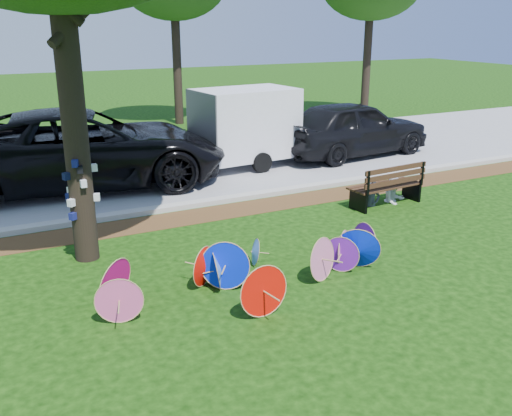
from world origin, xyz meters
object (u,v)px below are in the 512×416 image
Objects in this scene: person_left at (372,180)px; person_right at (395,177)px; parasol_pile at (262,265)px; black_van at (84,148)px; park_bench at (385,184)px; dark_pickup at (353,128)px; cargo_trailer at (245,123)px.

person_right is at bearing 7.92° from person_left.
person_right is at bearing 27.90° from parasol_pile.
black_van reaches higher than person_left.
dark_pickup is at bearing 58.30° from park_bench.
cargo_trailer is (4.76, 0.07, 0.28)m from black_van.
park_bench is 0.37m from person_right.
person_left is at bearing 31.59° from parasol_pile.
black_van is 1.39× the size of dark_pickup.
black_van reaches higher than dark_pickup.
cargo_trailer is at bearing 80.37° from dark_pickup.
person_left is (4.34, 2.67, 0.28)m from parasol_pile.
person_left reaches higher than person_right.
black_van is (-1.42, 7.49, 0.66)m from parasol_pile.
parasol_pile is 5.37m from park_bench.
black_van is 3.85× the size of park_bench.
dark_pickup is at bearing -9.52° from cargo_trailer.
parasol_pile is 1.75× the size of cargo_trailer.
cargo_trailer is at bearing 109.35° from person_left.
person_right reaches higher than parasol_pile.
black_van reaches higher than person_right.
dark_pickup is at bearing -83.40° from black_van.
cargo_trailer is at bearing 66.11° from parasol_pile.
dark_pickup is 4.10× the size of person_left.
person_right is at bearing 150.51° from dark_pickup.
cargo_trailer reaches higher than person_left.
cargo_trailer is 5.18m from park_bench.
cargo_trailer reaches higher than park_bench.
parasol_pile is 7.65m from black_van.
dark_pickup is at bearing 66.28° from person_right.
parasol_pile is 5.10m from person_left.
cargo_trailer is at bearing -81.18° from black_van.
black_van is 7.51m from person_left.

